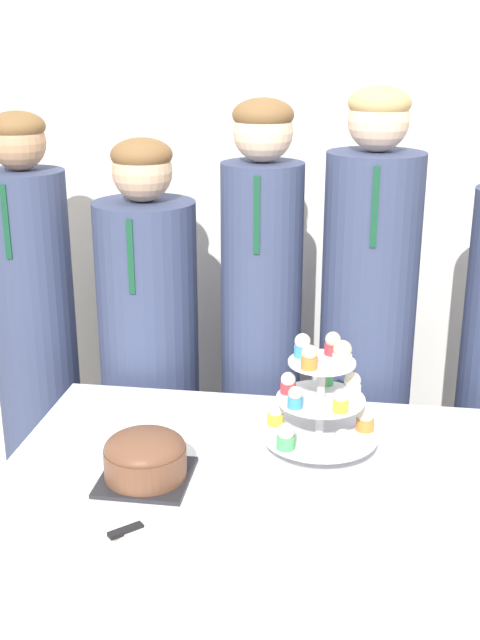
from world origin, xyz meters
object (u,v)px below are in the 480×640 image
Objects in this scene: student_2 at (261,359)px; student_3 at (365,365)px; cake_knife at (145,523)px; student_1 at (150,377)px; round_cake at (145,457)px; student_0 at (37,356)px; cupcake_stand at (321,400)px.

student_3 reaches higher than student_2.
cake_knife is 0.93m from student_1.
round_cake is 0.74m from student_2.
student_1 is 0.90× the size of student_3.
round_cake is 0.13× the size of student_3.
student_0 reaches higher than round_cake.
student_0 is 1.05× the size of student_1.
student_2 is (0.74, -0.00, 0.03)m from student_0.
round_cake is 0.75m from student_1.
round_cake is 0.14× the size of student_0.
student_1 is at bearing 0.00° from student_0.
cupcake_stand is 0.55m from student_3.
student_3 reaches higher than student_1.
cake_knife is at bearing -56.12° from student_0.
cake_knife is 1.08m from student_0.
round_cake is 0.15× the size of student_1.
student_0 is (-0.60, 0.90, -0.01)m from cake_knife.
student_0 reaches higher than cake_knife.
round_cake is at bearing -125.01° from student_3.
cupcake_stand is 1.10m from student_0.
student_2 is 0.32m from student_3.
student_3 reaches higher than round_cake.
cupcake_stand is at bearing -42.58° from student_1.
student_2 reaches higher than cake_knife.
round_cake is 0.45m from cupcake_stand.
student_1 is at bearing 180.00° from student_2.
student_0 is at bearing 151.09° from cupcake_stand.
student_1 is at bearing 60.91° from cake_knife.
student_3 is (0.50, 0.72, -0.03)m from round_cake.
student_3 is (0.32, 0.00, 0.00)m from student_2.
cupcake_stand is 0.58m from student_2.
cake_knife is at bearing -76.01° from student_1.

